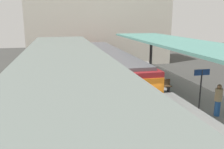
% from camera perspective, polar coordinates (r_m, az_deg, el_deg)
% --- Properties ---
extents(ground_plane, '(80.00, 80.00, 0.00)m').
position_cam_1_polar(ground_plane, '(13.43, 6.16, -12.48)').
color(ground_plane, '#383835').
extents(platform_left, '(4.40, 28.00, 1.00)m').
position_cam_1_polar(platform_left, '(12.59, -10.75, -11.98)').
color(platform_left, gray).
rests_on(platform_left, ground_plane).
extents(platform_right, '(4.40, 28.00, 1.00)m').
position_cam_1_polar(platform_right, '(14.83, 20.40, -8.61)').
color(platform_right, gray).
rests_on(platform_right, ground_plane).
extents(track_ballast, '(3.20, 28.00, 0.20)m').
position_cam_1_polar(track_ballast, '(13.39, 6.17, -12.10)').
color(track_ballast, '#4C4742').
rests_on(track_ballast, ground_plane).
extents(rail_near_side, '(0.08, 28.00, 0.14)m').
position_cam_1_polar(rail_near_side, '(13.11, 3.15, -11.78)').
color(rail_near_side, slate).
rests_on(rail_near_side, track_ballast).
extents(rail_far_side, '(0.08, 28.00, 0.14)m').
position_cam_1_polar(rail_far_side, '(13.55, 9.13, -11.08)').
color(rail_far_side, slate).
rests_on(rail_far_side, track_ballast).
extents(commuter_train, '(2.78, 15.21, 3.10)m').
position_cam_1_polar(commuter_train, '(19.57, -0.65, 1.25)').
color(commuter_train, maroon).
rests_on(commuter_train, track_ballast).
extents(canopy_left, '(4.18, 21.00, 3.14)m').
position_cam_1_polar(canopy_left, '(12.92, -11.69, 5.03)').
color(canopy_left, '#333335').
rests_on(canopy_left, platform_left).
extents(canopy_right, '(4.18, 21.00, 3.37)m').
position_cam_1_polar(canopy_right, '(15.09, 18.67, 6.63)').
color(canopy_right, '#333335').
rests_on(canopy_right, platform_right).
extents(platform_bench, '(1.40, 0.41, 0.86)m').
position_cam_1_polar(platform_bench, '(16.14, 11.73, -2.64)').
color(platform_bench, black).
rests_on(platform_bench, platform_right).
extents(platform_sign, '(0.90, 0.08, 2.21)m').
position_cam_1_polar(platform_sign, '(13.54, 20.81, -1.26)').
color(platform_sign, '#262628').
rests_on(platform_sign, platform_right).
extents(passenger_mid_platform, '(0.36, 0.36, 1.66)m').
position_cam_1_polar(passenger_mid_platform, '(13.07, 24.31, -5.57)').
color(passenger_mid_platform, navy).
rests_on(passenger_mid_platform, platform_right).
extents(station_building_backdrop, '(18.00, 6.00, 11.00)m').
position_cam_1_polar(station_building_backdrop, '(31.85, -3.26, 12.75)').
color(station_building_backdrop, beige).
rests_on(station_building_backdrop, ground_plane).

